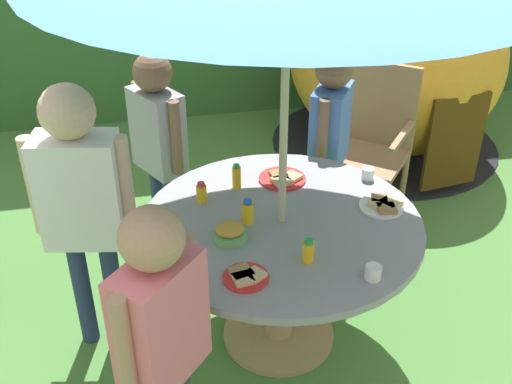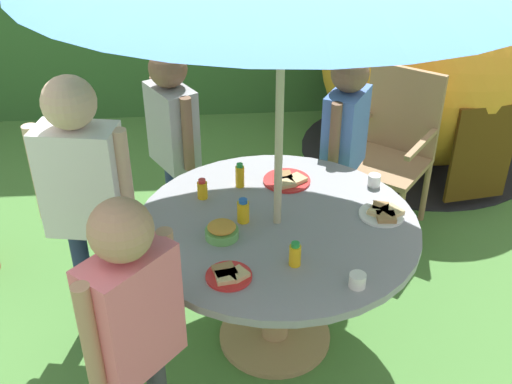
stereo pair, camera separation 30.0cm
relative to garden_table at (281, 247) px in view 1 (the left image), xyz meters
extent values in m
cube|color=#477A38|center=(0.00, 0.00, -0.59)|extent=(10.00, 10.00, 0.02)
cylinder|color=tan|center=(0.00, 0.00, -0.57)|extent=(0.58, 0.58, 0.03)
cylinder|color=tan|center=(0.00, 0.00, -0.23)|extent=(0.14, 0.14, 0.70)
cylinder|color=gray|center=(0.00, 0.00, 0.14)|extent=(1.33, 1.33, 0.04)
cylinder|color=#B7AD8C|center=(0.00, 0.00, 0.53)|extent=(0.04, 0.04, 2.24)
cylinder|color=#93704C|center=(0.49, 0.96, -0.36)|extent=(0.04, 0.04, 0.44)
cylinder|color=#93704C|center=(0.84, 0.68, -0.36)|extent=(0.04, 0.04, 0.44)
cylinder|color=#93704C|center=(0.77, 1.31, -0.36)|extent=(0.04, 0.04, 0.44)
cylinder|color=#93704C|center=(1.12, 1.03, -0.36)|extent=(0.04, 0.04, 0.44)
cube|color=#93704C|center=(0.80, 1.00, -0.12)|extent=(0.68, 0.68, 0.04)
cube|color=#93704C|center=(0.94, 1.17, 0.17)|extent=(0.40, 0.33, 0.56)
cube|color=#93704C|center=(0.63, 1.14, 0.09)|extent=(0.33, 0.40, 0.03)
cube|color=#93704C|center=(0.98, 0.86, 0.09)|extent=(0.33, 0.40, 0.03)
ellipsoid|color=orange|center=(1.38, 2.04, 0.19)|extent=(1.86, 2.05, 1.55)
cylinder|color=black|center=(1.38, 2.04, -0.58)|extent=(2.13, 2.13, 0.01)
cube|color=#4B310D|center=(1.52, 1.15, -0.16)|extent=(0.45, 0.10, 0.70)
cylinder|color=brown|center=(0.52, 0.87, -0.30)|extent=(0.08, 0.08, 0.57)
cylinder|color=brown|center=(0.45, 0.75, -0.30)|extent=(0.08, 0.08, 0.57)
cube|color=#4C72C6|center=(0.49, 0.81, 0.22)|extent=(0.32, 0.37, 0.48)
cylinder|color=brown|center=(0.58, 0.97, 0.25)|extent=(0.06, 0.06, 0.43)
cylinder|color=brown|center=(0.39, 0.65, 0.25)|extent=(0.06, 0.06, 0.43)
sphere|color=brown|center=(0.49, 0.81, 0.57)|extent=(0.21, 0.21, 0.21)
cylinder|color=navy|center=(-0.55, 0.97, -0.30)|extent=(0.08, 0.08, 0.58)
cylinder|color=navy|center=(-0.48, 0.85, -0.30)|extent=(0.08, 0.08, 0.58)
cube|color=#99999E|center=(-0.51, 0.91, 0.24)|extent=(0.32, 0.38, 0.49)
cylinder|color=brown|center=(-0.61, 1.07, 0.26)|extent=(0.06, 0.06, 0.44)
cylinder|color=brown|center=(-0.42, 0.75, 0.26)|extent=(0.06, 0.06, 0.44)
sphere|color=brown|center=(-0.51, 0.91, 0.59)|extent=(0.22, 0.22, 0.22)
cylinder|color=navy|center=(-0.98, 0.18, -0.26)|extent=(0.09, 0.09, 0.64)
cylinder|color=navy|center=(-0.82, 0.15, -0.26)|extent=(0.09, 0.09, 0.64)
cube|color=white|center=(-0.90, 0.16, 0.33)|extent=(0.40, 0.27, 0.54)
cylinder|color=#D8B293|center=(-1.10, 0.20, 0.35)|extent=(0.07, 0.07, 0.49)
cylinder|color=#D8B293|center=(-0.70, 0.13, 0.35)|extent=(0.07, 0.07, 0.49)
sphere|color=#D8B293|center=(-0.90, 0.16, 0.72)|extent=(0.24, 0.24, 0.24)
cube|color=#EA727F|center=(-0.60, -0.67, 0.25)|extent=(0.37, 0.38, 0.50)
cylinder|color=tan|center=(-0.73, -0.82, 0.28)|extent=(0.06, 0.06, 0.45)
cylinder|color=tan|center=(-0.47, -0.53, 0.28)|extent=(0.06, 0.06, 0.45)
sphere|color=tan|center=(-0.60, -0.67, 0.62)|extent=(0.22, 0.22, 0.22)
cylinder|color=#66B259|center=(-0.26, -0.10, 0.18)|extent=(0.15, 0.15, 0.04)
ellipsoid|color=gold|center=(-0.26, -0.10, 0.21)|extent=(0.13, 0.13, 0.04)
cylinder|color=red|center=(-0.24, -0.39, 0.16)|extent=(0.19, 0.19, 0.01)
cube|color=tan|center=(-0.21, -0.40, 0.18)|extent=(0.10, 0.10, 0.02)
cube|color=#9E7547|center=(-0.26, -0.37, 0.18)|extent=(0.11, 0.11, 0.02)
cube|color=tan|center=(-0.26, -0.41, 0.18)|extent=(0.09, 0.09, 0.02)
cylinder|color=red|center=(0.09, 0.37, 0.16)|extent=(0.25, 0.25, 0.01)
cube|color=tan|center=(0.14, 0.35, 0.18)|extent=(0.12, 0.12, 0.02)
cube|color=#9E7547|center=(0.08, 0.39, 0.18)|extent=(0.09, 0.09, 0.02)
cube|color=tan|center=(0.08, 0.32, 0.18)|extent=(0.11, 0.11, 0.02)
cylinder|color=white|center=(0.50, 0.01, 0.16)|extent=(0.22, 0.22, 0.01)
cube|color=tan|center=(0.55, 0.01, 0.18)|extent=(0.12, 0.12, 0.02)
cube|color=#9E7547|center=(0.50, 0.05, 0.18)|extent=(0.10, 0.10, 0.02)
cube|color=tan|center=(0.47, 0.02, 0.18)|extent=(0.09, 0.09, 0.02)
cube|color=#9E7547|center=(0.51, -0.03, 0.18)|extent=(0.09, 0.09, 0.02)
cylinder|color=yellow|center=(-0.16, 0.02, 0.21)|extent=(0.06, 0.06, 0.10)
cylinder|color=blue|center=(-0.16, 0.02, 0.27)|extent=(0.04, 0.04, 0.02)
cylinder|color=yellow|center=(-0.35, 0.24, 0.20)|extent=(0.05, 0.05, 0.09)
cylinder|color=red|center=(-0.35, 0.24, 0.25)|extent=(0.04, 0.04, 0.02)
cylinder|color=yellow|center=(-0.15, 0.34, 0.21)|extent=(0.05, 0.05, 0.11)
cylinder|color=green|center=(-0.15, 0.34, 0.28)|extent=(0.03, 0.03, 0.02)
cylinder|color=yellow|center=(0.04, -0.32, 0.20)|extent=(0.05, 0.05, 0.10)
cylinder|color=green|center=(0.04, -0.32, 0.26)|extent=(0.04, 0.04, 0.02)
cylinder|color=white|center=(0.53, 0.29, 0.19)|extent=(0.06, 0.06, 0.06)
cylinder|color=white|center=(0.27, -0.48, 0.19)|extent=(0.07, 0.07, 0.06)
camera|label=1|loc=(-0.59, -2.32, 1.78)|focal=43.08mm
camera|label=2|loc=(-0.29, -2.36, 1.78)|focal=43.08mm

